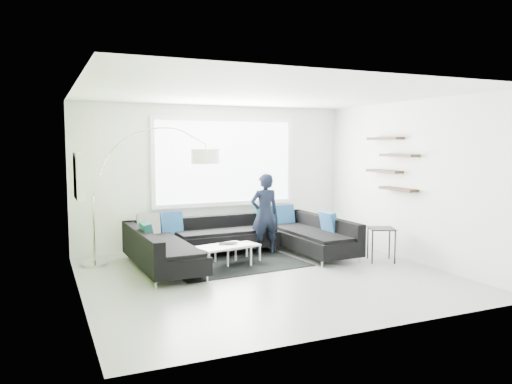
# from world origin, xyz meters

# --- Properties ---
(ground) EXTENTS (5.50, 5.50, 0.00)m
(ground) POSITION_xyz_m (0.00, 0.00, 0.00)
(ground) COLOR gray
(ground) RESTS_ON ground
(room_shell) EXTENTS (5.54, 5.04, 2.82)m
(room_shell) POSITION_xyz_m (0.04, 0.21, 1.81)
(room_shell) COLOR white
(room_shell) RESTS_ON ground
(sectional_sofa) EXTENTS (3.75, 2.41, 0.79)m
(sectional_sofa) POSITION_xyz_m (0.01, 1.14, 0.35)
(sectional_sofa) COLOR black
(sectional_sofa) RESTS_ON ground
(rug) EXTENTS (2.43, 1.87, 0.01)m
(rug) POSITION_xyz_m (-0.19, 1.02, 0.01)
(rug) COLOR black
(rug) RESTS_ON ground
(coffee_table) EXTENTS (1.24, 0.90, 0.37)m
(coffee_table) POSITION_xyz_m (-0.26, 0.94, 0.18)
(coffee_table) COLOR white
(coffee_table) RESTS_ON ground
(arc_lamp) EXTENTS (2.35, 1.36, 2.34)m
(arc_lamp) POSITION_xyz_m (-2.39, 1.80, 1.17)
(arc_lamp) COLOR silver
(arc_lamp) RESTS_ON ground
(side_table) EXTENTS (0.57, 0.57, 0.59)m
(side_table) POSITION_xyz_m (2.24, 0.13, 0.29)
(side_table) COLOR black
(side_table) RESTS_ON ground
(person) EXTENTS (0.58, 0.41, 1.51)m
(person) POSITION_xyz_m (0.63, 1.50, 0.75)
(person) COLOR black
(person) RESTS_ON ground
(laptop) EXTENTS (0.38, 0.29, 0.03)m
(laptop) POSITION_xyz_m (-0.33, 0.86, 0.38)
(laptop) COLOR black
(laptop) RESTS_ON coffee_table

